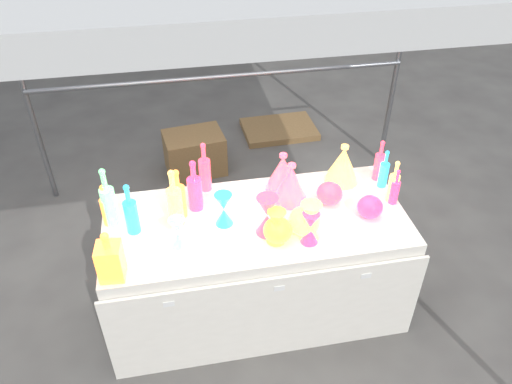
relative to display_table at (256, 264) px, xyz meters
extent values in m
plane|color=#625F5B|center=(0.00, 0.01, -0.37)|extent=(80.00, 80.00, 0.00)
cylinder|color=gray|center=(-1.50, 1.51, 0.83)|extent=(0.04, 0.04, 2.40)
cylinder|color=gray|center=(1.50, 1.51, 0.83)|extent=(0.04, 0.04, 2.40)
cylinder|color=gray|center=(0.00, 1.48, 0.63)|extent=(3.00, 0.04, 0.04)
cube|color=white|center=(0.00, 0.01, 0.00)|extent=(1.80, 0.80, 0.75)
cube|color=white|center=(0.00, -0.41, -0.04)|extent=(1.84, 0.02, 0.68)
cube|color=white|center=(-0.55, -0.42, 0.23)|extent=(0.06, 0.00, 0.03)
cube|color=white|center=(0.05, -0.42, 0.23)|extent=(0.06, 0.00, 0.03)
cube|color=white|center=(0.55, -0.42, 0.23)|extent=(0.06, 0.00, 0.03)
cube|color=olive|center=(-0.26, 1.67, -0.18)|extent=(0.57, 0.44, 0.38)
cube|color=olive|center=(0.66, 2.21, -0.34)|extent=(0.76, 0.55, 0.06)
camera|label=1|loc=(-0.42, -2.21, 2.30)|focal=35.00mm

